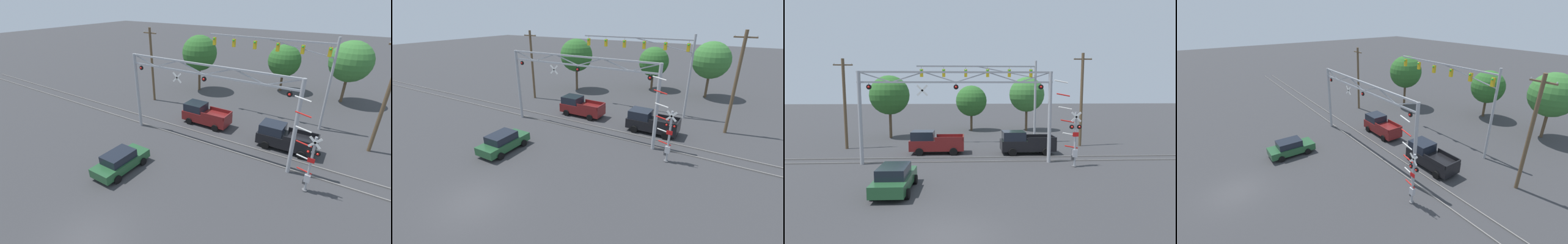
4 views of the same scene
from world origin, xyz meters
The scene contains 14 objects.
ground_plane centered at (0.00, 0.00, 0.00)m, with size 200.00×200.00×0.00m, color #38383A.
rail_track_near centered at (0.00, 12.23, 0.05)m, with size 80.00×0.08×0.10m, color gray.
rail_track_far centered at (0.00, 13.67, 0.05)m, with size 80.00×0.08×0.10m, color gray.
crossing_gantry centered at (-0.01, 11.95, 4.77)m, with size 14.88×0.30×7.16m.
crossing_signal_mast centered at (8.69, 10.42, 2.20)m, with size 2.10×0.35×6.49m.
traffic_signal_span centered at (4.59, 20.59, 6.29)m, with size 12.53×0.39×8.72m.
pickup_truck_lead centered at (-2.11, 15.72, 0.99)m, with size 4.79×2.19×2.04m.
pickup_truck_following centered at (5.99, 15.20, 0.99)m, with size 4.78×2.19×2.04m.
sedan_waiting centered at (-3.34, 5.57, 0.77)m, with size 2.10×4.29×1.54m.
utility_pole_left centered at (-10.82, 18.19, 4.47)m, with size 1.80×0.28×8.65m.
utility_pole_right centered at (12.32, 18.56, 4.81)m, with size 1.80×0.28×9.32m.
background_tree_beyond_span centered at (-8.13, 24.59, 5.04)m, with size 4.57×4.57×7.34m.
background_tree_far_left_verge centered at (9.07, 29.96, 4.97)m, with size 4.76×4.76×7.36m.
background_tree_far_right_verge centered at (1.50, 30.26, 4.10)m, with size 4.22×4.22×6.21m.
Camera 4 is at (19.87, -0.84, 13.13)m, focal length 24.00 mm.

